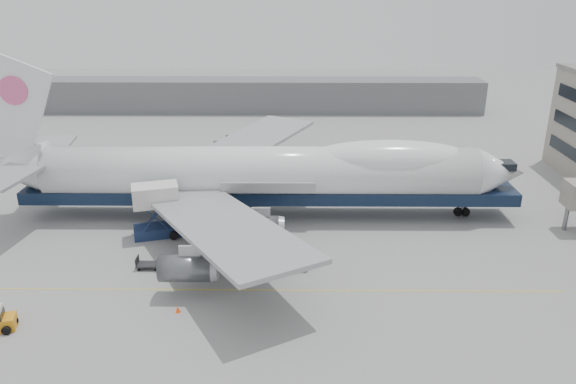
{
  "coord_description": "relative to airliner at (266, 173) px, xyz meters",
  "views": [
    {
      "loc": [
        3.88,
        -52.62,
        28.1
      ],
      "look_at": [
        3.34,
        6.0,
        5.44
      ],
      "focal_mm": 35.0,
      "sensor_mm": 36.0,
      "label": 1
    }
  ],
  "objects": [
    {
      "name": "dolly_3",
      "position": [
        -0.16,
        -13.83,
        -5.09
      ],
      "size": [
        2.3,
        1.35,
        1.3
      ],
      "color": "#2D2D30",
      "rests_on": "ground"
    },
    {
      "name": "hangar",
      "position": [
        -10.64,
        58.0,
        -2.12
      ],
      "size": [
        110.0,
        8.0,
        7.0
      ],
      "primitive_type": "cube",
      "color": "slate",
      "rests_on": "ground"
    },
    {
      "name": "apron_line",
      "position": [
        -0.64,
        -18.0,
        -5.62
      ],
      "size": [
        60.0,
        0.15,
        0.01
      ],
      "primitive_type": "cube",
      "color": "gold",
      "rests_on": "ground"
    },
    {
      "name": "ground",
      "position": [
        -0.64,
        -12.0,
        -5.62
      ],
      "size": [
        260.0,
        260.0,
        0.0
      ],
      "primitive_type": "plane",
      "color": "gray",
      "rests_on": "ground"
    },
    {
      "name": "traffic_cone",
      "position": [
        -7.0,
        -21.82,
        -5.33
      ],
      "size": [
        0.42,
        0.42,
        0.62
      ],
      "rotation": [
        0.0,
        0.0,
        -0.1
      ],
      "color": "#FF500D",
      "rests_on": "ground"
    },
    {
      "name": "dolly_4",
      "position": [
        3.65,
        -13.83,
        -5.09
      ],
      "size": [
        2.3,
        1.35,
        1.3
      ],
      "color": "#2D2D30",
      "rests_on": "ground"
    },
    {
      "name": "dolly_0",
      "position": [
        -11.58,
        -13.83,
        -5.09
      ],
      "size": [
        2.3,
        1.35,
        1.3
      ],
      "color": "#2D2D30",
      "rests_on": "ground"
    },
    {
      "name": "dolly_2",
      "position": [
        -3.97,
        -13.83,
        -5.09
      ],
      "size": [
        2.3,
        1.35,
        1.3
      ],
      "color": "#2D2D30",
      "rests_on": "ground"
    },
    {
      "name": "airliner",
      "position": [
        0.0,
        0.0,
        0.0
      ],
      "size": [
        67.0,
        55.3,
        19.98
      ],
      "color": "white",
      "rests_on": "ground"
    },
    {
      "name": "dolly_1",
      "position": [
        -7.77,
        -13.83,
        -5.09
      ],
      "size": [
        2.3,
        1.35,
        1.3
      ],
      "color": "#2D2D30",
      "rests_on": "ground"
    },
    {
      "name": "catering_truck",
      "position": [
        -12.27,
        -5.96,
        -2.16
      ],
      "size": [
        6.01,
        4.83,
        6.21
      ],
      "rotation": [
        0.0,
        0.0,
        0.28
      ],
      "color": "navy",
      "rests_on": "ground"
    }
  ]
}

